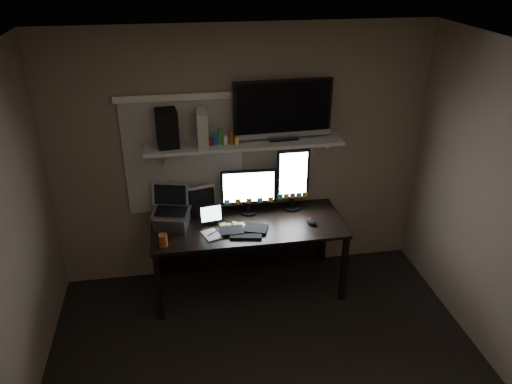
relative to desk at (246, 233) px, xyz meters
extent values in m
plane|color=silver|center=(0.00, -1.55, 1.95)|extent=(3.60, 3.60, 0.00)
plane|color=#726752|center=(0.00, 0.25, 0.70)|extent=(3.60, 0.00, 3.60)
cube|color=beige|center=(-0.55, 0.24, 0.75)|extent=(1.10, 0.02, 1.10)
cube|color=black|center=(0.00, -0.12, 0.16)|extent=(1.80, 0.75, 0.03)
cube|color=black|center=(0.00, 0.23, -0.20)|extent=(1.80, 0.02, 0.70)
cube|color=black|center=(-0.86, -0.46, -0.20)|extent=(0.05, 0.05, 0.70)
cube|color=black|center=(0.86, -0.46, -0.20)|extent=(0.05, 0.05, 0.70)
cube|color=black|center=(-0.86, 0.21, -0.20)|extent=(0.05, 0.05, 0.70)
cube|color=black|center=(0.86, 0.21, -0.20)|extent=(0.05, 0.05, 0.70)
cube|color=beige|center=(0.00, 0.08, 0.91)|extent=(1.80, 0.35, 0.03)
cube|color=black|center=(0.04, 0.09, 0.41)|extent=(0.53, 0.08, 0.47)
cube|color=black|center=(0.48, 0.11, 0.49)|extent=(0.32, 0.06, 0.63)
cube|color=black|center=(-0.06, -0.25, 0.19)|extent=(0.47, 0.25, 0.03)
ellipsoid|color=black|center=(0.59, -0.22, 0.20)|extent=(0.11, 0.13, 0.04)
cube|color=beige|center=(-0.36, -0.27, 0.18)|extent=(0.19, 0.23, 0.01)
cube|color=black|center=(-0.34, -0.06, 0.28)|extent=(0.24, 0.13, 0.20)
cube|color=black|center=(-0.42, 0.13, 0.33)|extent=(0.26, 0.16, 0.30)
cube|color=#B1B1B6|center=(-0.70, -0.06, 0.37)|extent=(0.40, 0.35, 0.38)
cylinder|color=brown|center=(-0.79, -0.38, 0.23)|extent=(0.10, 0.10, 0.11)
cube|color=black|center=(0.36, 0.10, 1.20)|extent=(0.91, 0.20, 0.54)
cube|color=silver|center=(-0.37, 0.05, 1.09)|extent=(0.10, 0.27, 0.32)
cube|color=black|center=(-0.68, 0.08, 1.09)|extent=(0.20, 0.24, 0.33)
camera|label=1|loc=(-0.60, -4.14, 2.55)|focal=35.00mm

